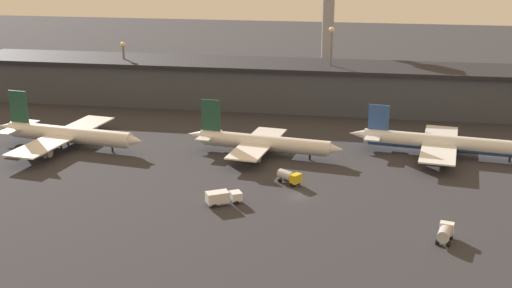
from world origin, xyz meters
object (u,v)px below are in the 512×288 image
airplane_1 (262,143)px  service_vehicle_2 (222,197)px  control_tower (328,13)px  airplane_0 (67,134)px  airplane_2 (446,143)px  service_vehicle_0 (445,233)px  service_vehicle_1 (289,176)px

airplane_1 → service_vehicle_2: airplane_1 is taller
airplane_1 → control_tower: bearing=91.6°
airplane_0 → service_vehicle_2: bearing=-24.3°
airplane_2 → service_vehicle_2: airplane_2 is taller
airplane_0 → service_vehicle_0: size_ratio=7.72×
airplane_0 → airplane_2: size_ratio=0.88×
service_vehicle_2 → control_tower: (13.18, 123.66, 24.15)m
service_vehicle_0 → service_vehicle_1: service_vehicle_0 is taller
airplane_0 → service_vehicle_1: bearing=-7.1°
airplane_0 → airplane_2: 96.68m
airplane_2 → service_vehicle_1: (-36.33, -25.25, -1.69)m
airplane_1 → service_vehicle_2: (-2.95, -32.56, -1.58)m
service_vehicle_0 → service_vehicle_2: size_ratio=0.73×
service_vehicle_1 → service_vehicle_2: service_vehicle_2 is taller
control_tower → service_vehicle_0: bearing=-77.4°
service_vehicle_0 → service_vehicle_1: 39.12m
airplane_2 → service_vehicle_2: 62.33m
airplane_0 → service_vehicle_1: (59.93, -16.25, -1.81)m
service_vehicle_2 → control_tower: 126.68m
airplane_1 → service_vehicle_0: (40.06, -42.39, -1.51)m
airplane_0 → service_vehicle_2: 56.70m
airplane_0 → airplane_1: bearing=10.6°
airplane_0 → control_tower: size_ratio=0.97×
service_vehicle_0 → control_tower: 138.89m
service_vehicle_0 → control_tower: bearing=27.7°
service_vehicle_0 → service_vehicle_1: (-30.99, 23.88, -0.08)m
airplane_1 → service_vehicle_1: bearing=-55.9°
airplane_2 → control_tower: bearing=120.7°
service_vehicle_1 → control_tower: control_tower is taller
airplane_1 → service_vehicle_1: 20.68m
airplane_1 → service_vehicle_1: size_ratio=6.98×
airplane_0 → service_vehicle_2: airplane_0 is taller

